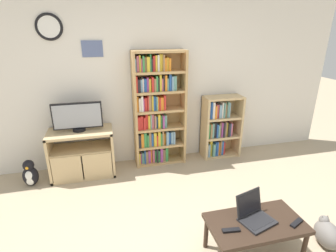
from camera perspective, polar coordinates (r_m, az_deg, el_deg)
wall_back at (r=4.10m, az=-4.81°, el=9.64°), size 6.40×0.09×2.60m
tv_stand at (r=4.07m, az=-18.13°, el=-5.65°), size 0.91×0.49×0.70m
television at (r=3.90m, az=-19.08°, el=1.90°), size 0.68×0.18×0.41m
bookshelf_tall at (r=4.06m, az=-2.60°, el=3.34°), size 0.80×0.29×1.79m
bookshelf_short at (r=4.49m, az=10.91°, el=-0.26°), size 0.64×0.31×1.04m
coffee_table at (r=2.74m, az=18.52°, el=-19.90°), size 0.89×0.48×0.39m
laptop at (r=2.70m, az=18.17°, el=-17.64°), size 0.36×0.35×0.25m
remote_near_laptop at (r=2.55m, az=13.58°, el=-21.18°), size 0.16×0.06×0.02m
remote_far_from_laptop at (r=2.82m, az=26.18°, el=-18.38°), size 0.16×0.11×0.02m
cat at (r=3.28m, az=31.29°, el=-19.39°), size 0.26×0.55×0.30m
penguin_figurine at (r=4.16m, az=-27.82°, el=-9.24°), size 0.21×0.19×0.39m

